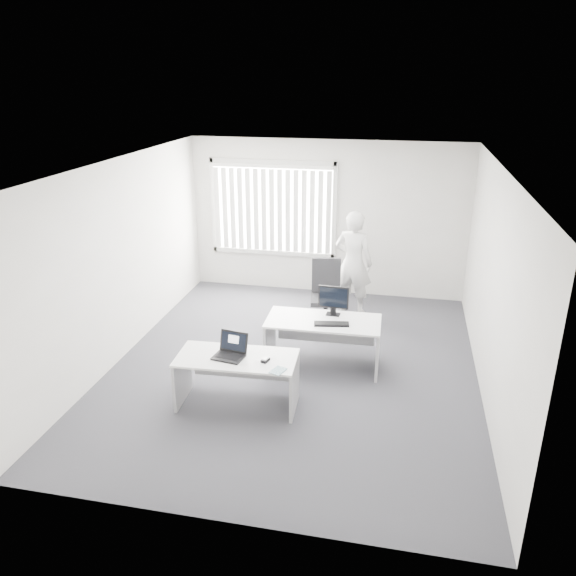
% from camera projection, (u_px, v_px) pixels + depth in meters
% --- Properties ---
extents(ground, '(6.00, 6.00, 0.00)m').
position_uv_depth(ground, '(294.00, 366.00, 7.90)').
color(ground, '#404147').
rests_on(ground, ground).
extents(wall_back, '(5.00, 0.02, 2.80)m').
position_uv_depth(wall_back, '(327.00, 219.00, 10.13)').
color(wall_back, silver).
rests_on(wall_back, ground).
extents(wall_front, '(5.00, 0.02, 2.80)m').
position_uv_depth(wall_front, '(224.00, 391.00, 4.66)').
color(wall_front, silver).
rests_on(wall_front, ground).
extents(wall_left, '(0.02, 6.00, 2.80)m').
position_uv_depth(wall_left, '(120.00, 261.00, 7.88)').
color(wall_left, silver).
rests_on(wall_left, ground).
extents(wall_right, '(0.02, 6.00, 2.80)m').
position_uv_depth(wall_right, '(493.00, 287.00, 6.91)').
color(wall_right, silver).
rests_on(wall_right, ground).
extents(ceiling, '(5.00, 6.00, 0.02)m').
position_uv_depth(ceiling, '(295.00, 166.00, 6.89)').
color(ceiling, silver).
rests_on(ceiling, wall_back).
extents(window, '(2.32, 0.06, 1.76)m').
position_uv_depth(window, '(273.00, 208.00, 10.24)').
color(window, beige).
rests_on(window, wall_back).
extents(blinds, '(2.20, 0.10, 1.50)m').
position_uv_depth(blinds, '(272.00, 211.00, 10.19)').
color(blinds, white).
rests_on(blinds, wall_back).
extents(desk_near, '(1.49, 0.76, 0.66)m').
position_uv_depth(desk_near, '(237.00, 370.00, 6.84)').
color(desk_near, silver).
rests_on(desk_near, ground).
extents(desk_far, '(1.57, 0.77, 0.71)m').
position_uv_depth(desk_far, '(323.00, 333.00, 7.73)').
color(desk_far, silver).
rests_on(desk_far, ground).
extents(office_chair, '(0.72, 0.72, 1.11)m').
position_uv_depth(office_chair, '(326.00, 306.00, 9.04)').
color(office_chair, black).
rests_on(office_chair, ground).
extents(person, '(0.73, 0.56, 1.78)m').
position_uv_depth(person, '(353.00, 263.00, 9.39)').
color(person, silver).
rests_on(person, ground).
extents(laptop, '(0.41, 0.38, 0.28)m').
position_uv_depth(laptop, '(228.00, 348.00, 6.69)').
color(laptop, black).
rests_on(laptop, desk_near).
extents(paper_sheet, '(0.38, 0.34, 0.00)m').
position_uv_depth(paper_sheet, '(268.00, 364.00, 6.59)').
color(paper_sheet, white).
rests_on(paper_sheet, desk_near).
extents(mouse, '(0.10, 0.13, 0.05)m').
position_uv_depth(mouse, '(265.00, 360.00, 6.65)').
color(mouse, silver).
rests_on(mouse, paper_sheet).
extents(booklet, '(0.19, 0.23, 0.01)m').
position_uv_depth(booklet, '(278.00, 371.00, 6.45)').
color(booklet, white).
rests_on(booklet, desk_near).
extents(keyboard, '(0.49, 0.23, 0.02)m').
position_uv_depth(keyboard, '(331.00, 324.00, 7.52)').
color(keyboard, black).
rests_on(keyboard, desk_far).
extents(monitor, '(0.43, 0.15, 0.42)m').
position_uv_depth(monitor, '(333.00, 301.00, 7.75)').
color(monitor, black).
rests_on(monitor, desk_far).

